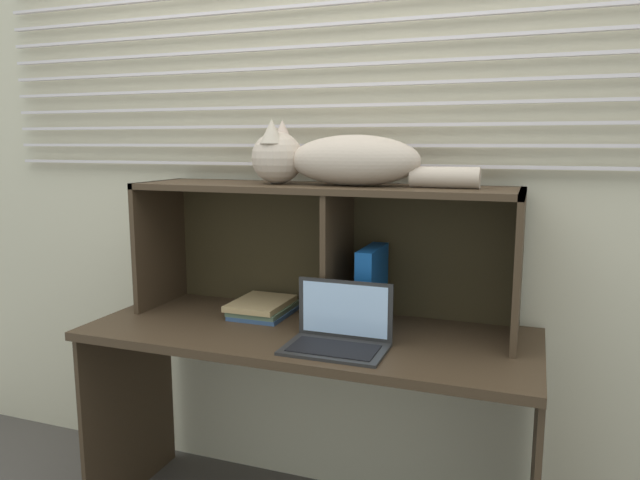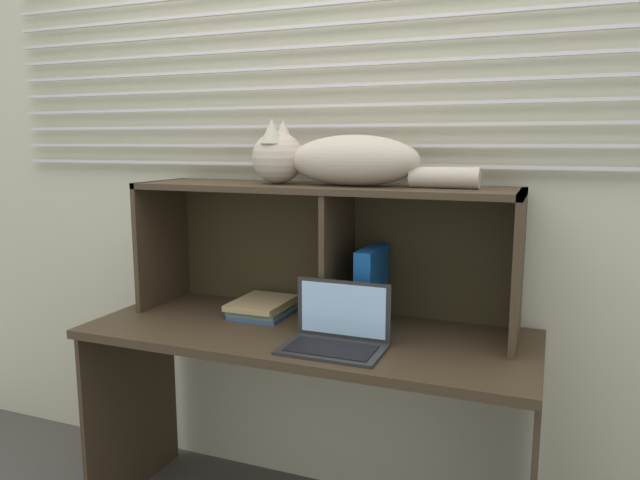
{
  "view_description": "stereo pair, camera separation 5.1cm",
  "coord_description": "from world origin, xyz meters",
  "px_view_note": "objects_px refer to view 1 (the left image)",
  "views": [
    {
      "loc": [
        0.71,
        -1.62,
        1.4
      ],
      "look_at": [
        0.0,
        0.33,
        1.06
      ],
      "focal_mm": 33.23,
      "sensor_mm": 36.0,
      "label": 1
    },
    {
      "loc": [
        0.76,
        -1.6,
        1.4
      ],
      "look_at": [
        0.0,
        0.33,
        1.06
      ],
      "focal_mm": 33.23,
      "sensor_mm": 36.0,
      "label": 2
    }
  ],
  "objects_px": {
    "cat": "(333,159)",
    "laptop": "(338,334)",
    "binder_upright": "(372,287)",
    "book_stack": "(263,307)"
  },
  "relations": [
    {
      "from": "cat",
      "to": "laptop",
      "type": "relative_size",
      "value": 2.52
    },
    {
      "from": "binder_upright",
      "to": "cat",
      "type": "bearing_deg",
      "value": 180.0
    },
    {
      "from": "cat",
      "to": "laptop",
      "type": "bearing_deg",
      "value": -67.39
    },
    {
      "from": "laptop",
      "to": "binder_upright",
      "type": "xyz_separation_m",
      "value": [
        0.04,
        0.25,
        0.1
      ]
    },
    {
      "from": "laptop",
      "to": "book_stack",
      "type": "relative_size",
      "value": 1.22
    },
    {
      "from": "cat",
      "to": "binder_upright",
      "type": "height_order",
      "value": "cat"
    },
    {
      "from": "binder_upright",
      "to": "book_stack",
      "type": "height_order",
      "value": "binder_upright"
    },
    {
      "from": "laptop",
      "to": "binder_upright",
      "type": "height_order",
      "value": "binder_upright"
    },
    {
      "from": "cat",
      "to": "laptop",
      "type": "height_order",
      "value": "cat"
    },
    {
      "from": "laptop",
      "to": "book_stack",
      "type": "bearing_deg",
      "value": 147.04
    }
  ]
}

